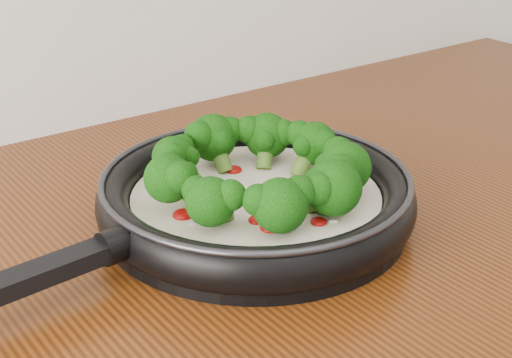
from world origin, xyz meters
TOP-DOWN VIEW (x-y plane):
  - skillet at (-0.02, 1.12)m, footprint 0.52×0.35m

SIDE VIEW (x-z plane):
  - skillet at x=-0.02m, z-range 0.89..0.98m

